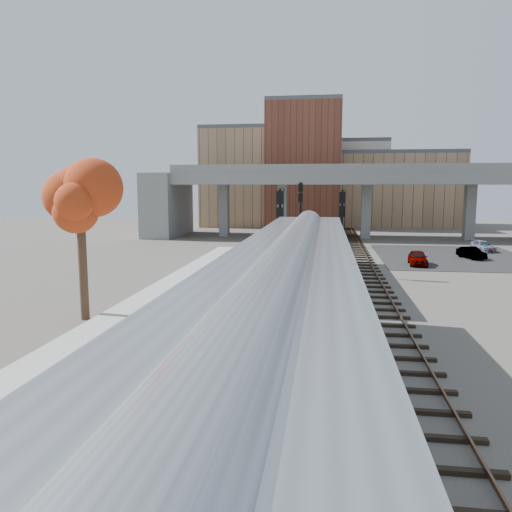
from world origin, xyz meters
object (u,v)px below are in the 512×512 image
(locomotive, at_px, (313,250))
(signal_mast_near, at_px, (280,242))
(signal_mast_far, at_px, (300,214))
(tree, at_px, (80,201))
(coach, at_px, (292,336))
(car_b, at_px, (471,253))
(car_c, at_px, (483,246))
(car_a, at_px, (418,258))
(signal_mast_mid, at_px, (341,236))

(locomotive, relative_size, signal_mast_near, 2.86)
(locomotive, relative_size, signal_mast_far, 2.62)
(locomotive, height_order, tree, tree)
(signal_mast_near, bearing_deg, signal_mast_far, 90.00)
(coach, xyz_separation_m, signal_mast_near, (-2.10, 18.96, 0.43))
(signal_mast_far, xyz_separation_m, car_b, (16.55, -8.47, -3.07))
(car_c, bearing_deg, locomotive, -140.95)
(tree, bearing_deg, car_a, 45.71)
(signal_mast_mid, height_order, car_b, signal_mast_mid)
(signal_mast_near, height_order, car_a, signal_mast_near)
(signal_mast_far, bearing_deg, tree, -105.35)
(locomotive, bearing_deg, tree, -133.25)
(signal_mast_far, height_order, car_b, signal_mast_far)
(coach, relative_size, car_c, 6.75)
(car_a, xyz_separation_m, car_b, (5.68, 4.62, -0.08))
(locomotive, xyz_separation_m, signal_mast_near, (-2.10, -3.65, 0.95))
(signal_mast_mid, bearing_deg, signal_mast_far, 101.86)
(car_a, bearing_deg, car_b, 43.20)
(signal_mast_mid, distance_m, signal_mast_far, 19.95)
(signal_mast_near, bearing_deg, car_b, 45.47)
(signal_mast_mid, distance_m, car_a, 9.65)
(signal_mast_near, distance_m, car_a, 16.53)
(coach, relative_size, tree, 3.06)
(locomotive, relative_size, car_a, 5.15)
(signal_mast_near, bearing_deg, signal_mast_mid, 54.59)
(car_a, relative_size, car_c, 1.00)
(car_c, bearing_deg, signal_mast_mid, -140.78)
(coach, height_order, signal_mast_far, signal_mast_far)
(signal_mast_mid, distance_m, car_c, 22.90)
(signal_mast_near, distance_m, tree, 12.82)
(coach, bearing_deg, locomotive, 90.00)
(signal_mast_mid, bearing_deg, car_c, 48.14)
(car_b, bearing_deg, tree, -154.55)
(coach, relative_size, signal_mast_near, 3.76)
(signal_mast_mid, height_order, car_a, signal_mast_mid)
(locomotive, height_order, car_b, locomotive)
(signal_mast_near, height_order, signal_mast_far, signal_mast_far)
(signal_mast_near, bearing_deg, car_a, 48.32)
(locomotive, xyz_separation_m, signal_mast_mid, (2.00, 2.12, 0.86))
(locomotive, bearing_deg, car_b, 42.35)
(signal_mast_near, height_order, car_c, signal_mast_near)
(coach, distance_m, car_a, 32.43)
(signal_mast_near, xyz_separation_m, car_a, (10.86, 12.20, -2.56))
(signal_mast_mid, bearing_deg, locomotive, -133.35)
(signal_mast_mid, xyz_separation_m, signal_mast_far, (-4.10, 19.52, 0.52))
(signal_mast_near, relative_size, signal_mast_mid, 1.02)
(signal_mast_mid, distance_m, car_b, 16.84)
(signal_mast_mid, xyz_separation_m, car_c, (15.19, 16.95, -2.56))
(car_b, height_order, car_c, car_b)
(signal_mast_mid, bearing_deg, coach, -94.62)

